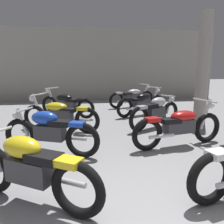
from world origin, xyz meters
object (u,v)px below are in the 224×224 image
at_px(motorcycle_left_row_3, 66,104).
at_px(motorcycle_left_row_1, 50,131).
at_px(support_pillar, 203,69).
at_px(motorcycle_left_row_0, 29,168).
at_px(motorcycle_right_row_1, 180,126).
at_px(motorcycle_right_row_3, 142,102).
at_px(motorcycle_right_row_4, 132,97).
at_px(motorcycle_left_row_2, 60,114).
at_px(motorcycle_right_row_2, 156,111).

bearing_deg(motorcycle_left_row_3, motorcycle_left_row_1, -91.25).
bearing_deg(support_pillar, motorcycle_left_row_0, -139.72).
distance_m(motorcycle_left_row_1, motorcycle_right_row_1, 2.64).
bearing_deg(motorcycle_left_row_3, motorcycle_right_row_3, -2.48).
distance_m(motorcycle_left_row_1, motorcycle_right_row_4, 5.60).
bearing_deg(motorcycle_left_row_0, motorcycle_left_row_3, 89.04).
distance_m(support_pillar, motorcycle_right_row_4, 3.46).
bearing_deg(motorcycle_left_row_0, support_pillar, 40.28).
height_order(motorcycle_right_row_1, motorcycle_right_row_3, same).
bearing_deg(motorcycle_left_row_0, motorcycle_right_row_1, 32.02).
bearing_deg(motorcycle_left_row_2, motorcycle_right_row_1, -29.61).
xyz_separation_m(motorcycle_right_row_2, motorcycle_right_row_3, (0.05, 1.65, -0.01)).
relative_size(motorcycle_left_row_3, motorcycle_right_row_4, 0.90).
distance_m(motorcycle_left_row_3, motorcycle_right_row_3, 2.61).
xyz_separation_m(motorcycle_left_row_3, motorcycle_right_row_3, (2.61, -0.11, 0.00)).
relative_size(motorcycle_right_row_1, motorcycle_right_row_3, 1.09).
distance_m(motorcycle_left_row_2, motorcycle_left_row_3, 1.78).
height_order(motorcycle_left_row_2, motorcycle_right_row_1, same).
bearing_deg(motorcycle_left_row_0, motorcycle_left_row_2, 89.38).
relative_size(support_pillar, motorcycle_right_row_2, 1.83).
distance_m(motorcycle_left_row_0, motorcycle_right_row_3, 5.51).
bearing_deg(motorcycle_left_row_0, motorcycle_right_row_2, 50.07).
distance_m(motorcycle_left_row_2, motorcycle_right_row_4, 4.27).
bearing_deg(motorcycle_right_row_4, motorcycle_right_row_1, -91.04).
height_order(support_pillar, motorcycle_right_row_3, support_pillar).
height_order(motorcycle_left_row_1, motorcycle_right_row_4, motorcycle_right_row_4).
bearing_deg(motorcycle_right_row_3, motorcycle_left_row_2, -147.86).
xyz_separation_m(motorcycle_left_row_1, motorcycle_left_row_3, (0.07, 3.37, -0.01)).
bearing_deg(motorcycle_right_row_1, support_pillar, 51.15).
distance_m(motorcycle_right_row_2, motorcycle_right_row_3, 1.65).
xyz_separation_m(motorcycle_left_row_1, motorcycle_right_row_4, (2.72, 4.90, -0.01)).
height_order(motorcycle_left_row_1, motorcycle_right_row_1, motorcycle_right_row_1).
bearing_deg(motorcycle_right_row_1, motorcycle_right_row_3, 89.09).
bearing_deg(motorcycle_right_row_2, support_pillar, 13.12).
xyz_separation_m(motorcycle_left_row_0, motorcycle_left_row_2, (0.03, 3.14, -0.01)).
relative_size(support_pillar, motorcycle_left_row_2, 1.56).
xyz_separation_m(motorcycle_right_row_3, motorcycle_right_row_4, (0.04, 1.64, 0.00)).
relative_size(motorcycle_left_row_2, motorcycle_right_row_2, 1.17).
relative_size(motorcycle_left_row_1, motorcycle_right_row_4, 0.90).
height_order(support_pillar, motorcycle_right_row_4, support_pillar).
bearing_deg(motorcycle_left_row_2, motorcycle_left_row_1, -90.90).
bearing_deg(motorcycle_left_row_1, motorcycle_right_row_1, 2.17).
bearing_deg(motorcycle_right_row_4, motorcycle_left_row_3, -149.99).
distance_m(motorcycle_left_row_0, motorcycle_left_row_1, 1.55).
relative_size(motorcycle_left_row_1, motorcycle_right_row_2, 1.07).
distance_m(motorcycle_left_row_2, motorcycle_right_row_3, 3.14).
relative_size(motorcycle_left_row_2, motorcycle_left_row_3, 1.09).
bearing_deg(motorcycle_right_row_1, motorcycle_left_row_2, 150.39).
height_order(motorcycle_right_row_3, motorcycle_right_row_4, same).
xyz_separation_m(motorcycle_right_row_1, motorcycle_right_row_4, (0.09, 4.80, 0.00)).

